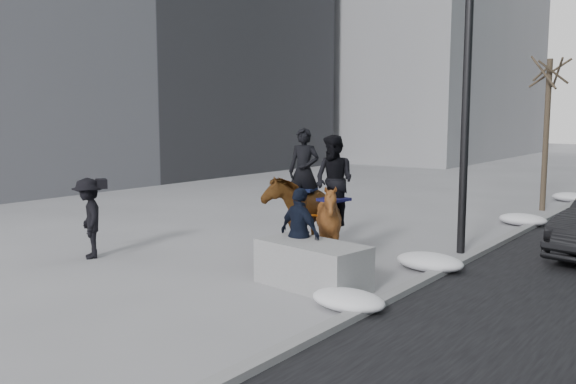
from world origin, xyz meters
The scene contains 10 objects.
ground centered at (0.00, 0.00, 0.00)m, with size 120.00×120.00×0.00m, color gray.
curb centered at (3.00, 10.00, 0.06)m, with size 0.25×90.00×0.12m, color gray.
planter centered at (1.49, -0.03, 0.41)m, with size 2.05×1.02×0.82m, color gray.
tree_near centered at (2.40, 11.77, 2.70)m, with size 1.20×1.20×5.40m, color #3A3022, non-canonical shape.
mounted_left centered at (-0.21, 1.94, 1.05)m, with size 1.55×2.37×2.82m.
mounted_right centered at (0.97, 1.36, 1.09)m, with size 1.62×1.77×2.71m.
feeder centered at (0.99, 0.27, 0.88)m, with size 1.10×0.97×1.75m.
camera_crew centered at (-3.68, -1.11, 0.89)m, with size 1.31×1.14×1.75m.
lamppost centered at (2.60, 4.32, 4.99)m, with size 0.25×1.15×9.09m.
snow_piles centered at (2.70, 6.15, 0.17)m, with size 1.39×16.04×0.35m.
Camera 1 is at (7.64, -8.88, 3.12)m, focal length 38.00 mm.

